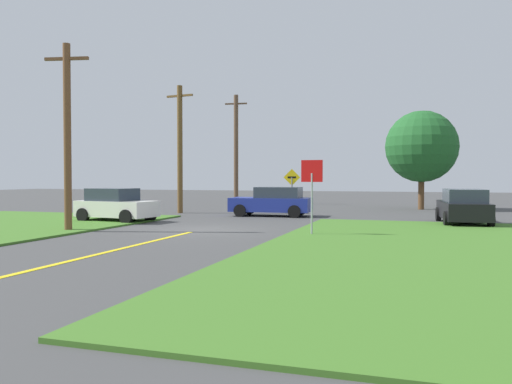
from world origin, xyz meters
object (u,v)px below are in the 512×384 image
at_px(car_approaching_junction, 273,202).
at_px(car_on_crossroad, 463,207).
at_px(stop_sign, 312,182).
at_px(utility_pole_near, 67,135).
at_px(utility_pole_far, 236,149).
at_px(utility_pole_mid, 180,148).
at_px(direction_sign, 292,187).
at_px(parked_car_near_building, 116,205).
at_px(oak_tree_left, 422,147).

distance_m(car_approaching_junction, car_on_crossroad, 9.92).
bearing_deg(car_approaching_junction, stop_sign, 111.45).
bearing_deg(utility_pole_near, car_on_crossroad, 28.22).
distance_m(stop_sign, utility_pole_near, 9.83).
bearing_deg(utility_pole_far, utility_pole_mid, -87.96).
bearing_deg(car_on_crossroad, direction_sign, 75.15).
bearing_deg(utility_pole_mid, stop_sign, -43.75).
relative_size(car_on_crossroad, utility_pole_mid, 0.61).
relative_size(parked_car_near_building, oak_tree_left, 0.61).
bearing_deg(parked_car_near_building, utility_pole_near, -73.09).
height_order(car_approaching_junction, utility_pole_far, utility_pole_far).
relative_size(car_approaching_junction, utility_pole_near, 0.61).
xyz_separation_m(utility_pole_mid, utility_pole_far, (-0.39, 10.98, 0.54)).
height_order(car_on_crossroad, utility_pole_mid, utility_pole_mid).
distance_m(car_on_crossroad, oak_tree_left, 11.48).
xyz_separation_m(parked_car_near_building, direction_sign, (7.51, 5.22, 0.82)).
relative_size(car_approaching_junction, oak_tree_left, 0.68).
bearing_deg(utility_pole_far, stop_sign, -63.15).
bearing_deg(car_on_crossroad, car_approaching_junction, 73.16).
height_order(utility_pole_near, oak_tree_left, utility_pole_near).
bearing_deg(car_approaching_junction, parked_car_near_building, 39.85).
relative_size(car_approaching_junction, parked_car_near_building, 1.12).
relative_size(car_on_crossroad, utility_pole_far, 0.53).
xyz_separation_m(car_approaching_junction, direction_sign, (1.22, -0.57, 0.82)).
relative_size(utility_pole_near, oak_tree_left, 1.13).
relative_size(utility_pole_mid, direction_sign, 2.94).
relative_size(parked_car_near_building, utility_pole_near, 0.54).
xyz_separation_m(stop_sign, utility_pole_mid, (-10.03, 9.60, 1.95)).
height_order(car_approaching_junction, utility_pole_mid, utility_pole_mid).
height_order(utility_pole_near, direction_sign, utility_pole_near).
bearing_deg(parked_car_near_building, stop_sign, -9.26).
xyz_separation_m(stop_sign, car_approaching_junction, (-4.01, 8.90, -1.18)).
relative_size(stop_sign, direction_sign, 1.07).
distance_m(car_approaching_junction, parked_car_near_building, 8.55).
distance_m(utility_pole_near, utility_pole_mid, 10.99).
distance_m(utility_pole_far, oak_tree_left, 14.57).
bearing_deg(car_approaching_junction, utility_pole_near, 58.87).
bearing_deg(parked_car_near_building, car_approaching_junction, 50.22).
distance_m(car_approaching_junction, direction_sign, 1.58).
height_order(stop_sign, utility_pole_far, utility_pole_far).
xyz_separation_m(car_on_crossroad, direction_sign, (-8.47, 1.54, 0.82)).
distance_m(car_approaching_junction, utility_pole_mid, 6.81).
relative_size(utility_pole_far, oak_tree_left, 1.33).
height_order(utility_pole_near, utility_pole_mid, utility_pole_mid).
xyz_separation_m(car_approaching_junction, utility_pole_far, (-6.41, 11.68, 3.66)).
bearing_deg(utility_pole_near, car_approaching_junction, 61.69).
xyz_separation_m(direction_sign, oak_tree_left, (6.63, 9.27, 2.58)).
relative_size(parked_car_near_building, utility_pole_mid, 0.53).
relative_size(car_on_crossroad, utility_pole_near, 0.63).
xyz_separation_m(parked_car_near_building, car_on_crossroad, (15.97, 3.68, 0.00)).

